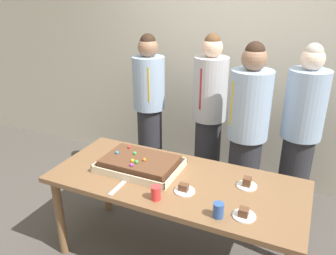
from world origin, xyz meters
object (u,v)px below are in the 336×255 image
at_px(sheet_cake, 140,164).
at_px(plated_slice_near_right, 184,189).
at_px(cake_server_utensil, 117,188).
at_px(plated_slice_near_left, 244,214).
at_px(person_green_shirt_behind, 209,116).
at_px(person_far_right_suit, 300,136).
at_px(drink_cup_middle, 156,193).
at_px(drink_cup_nearest, 218,210).
at_px(party_table, 175,189).
at_px(plated_slice_far_left, 247,184).
at_px(person_striped_tie_right, 247,135).
at_px(person_serving_front, 149,110).

distance_m(sheet_cake, plated_slice_near_right, 0.48).
bearing_deg(cake_server_utensil, plated_slice_near_left, 3.62).
bearing_deg(plated_slice_near_right, person_green_shirt_behind, 100.13).
bearing_deg(person_far_right_suit, plated_slice_near_right, 18.48).
relative_size(plated_slice_near_right, drink_cup_middle, 1.50).
bearing_deg(drink_cup_nearest, drink_cup_middle, 178.85).
bearing_deg(drink_cup_nearest, cake_server_utensil, 179.22).
height_order(party_table, plated_slice_far_left, plated_slice_far_left).
height_order(plated_slice_near_left, person_striped_tie_right, person_striped_tie_right).
relative_size(drink_cup_middle, person_serving_front, 0.06).
relative_size(plated_slice_near_left, drink_cup_nearest, 1.50).
xyz_separation_m(cake_server_utensil, person_green_shirt_behind, (0.24, 1.37, 0.13)).
bearing_deg(person_serving_front, plated_slice_far_left, 31.73).
height_order(plated_slice_far_left, person_far_right_suit, person_far_right_suit).
xyz_separation_m(plated_slice_near_left, person_serving_front, (-1.32, 1.25, 0.10)).
distance_m(party_table, plated_slice_near_right, 0.20).
distance_m(drink_cup_nearest, person_far_right_suit, 1.33).
xyz_separation_m(drink_cup_middle, cake_server_utensil, (-0.31, 0.00, -0.05)).
xyz_separation_m(party_table, plated_slice_near_right, (0.12, -0.12, 0.11)).
height_order(sheet_cake, plated_slice_far_left, sheet_cake).
height_order(party_table, plated_slice_near_right, plated_slice_near_right).
bearing_deg(drink_cup_nearest, party_table, 144.82).
bearing_deg(person_green_shirt_behind, person_far_right_suit, 95.53).
bearing_deg(drink_cup_nearest, person_striped_tie_right, 93.39).
height_order(plated_slice_near_left, drink_cup_nearest, drink_cup_nearest).
xyz_separation_m(sheet_cake, plated_slice_near_left, (0.90, -0.27, -0.03)).
height_order(party_table, person_green_shirt_behind, person_green_shirt_behind).
distance_m(plated_slice_near_left, person_serving_front, 1.82).
bearing_deg(person_far_right_suit, person_striped_tie_right, -16.13).
bearing_deg(cake_server_utensil, plated_slice_near_right, 20.02).
height_order(plated_slice_near_right, person_striped_tie_right, person_striped_tie_right).
xyz_separation_m(drink_cup_nearest, person_striped_tie_right, (-0.06, 1.08, 0.08)).
bearing_deg(drink_cup_middle, person_far_right_suit, 56.96).
height_order(drink_cup_middle, person_striped_tie_right, person_striped_tie_right).
xyz_separation_m(person_serving_front, person_far_right_suit, (1.55, -0.04, -0.00)).
relative_size(cake_server_utensil, person_striped_tie_right, 0.12).
relative_size(person_green_shirt_behind, person_striped_tie_right, 1.00).
distance_m(party_table, person_green_shirt_behind, 1.11).
xyz_separation_m(party_table, person_green_shirt_behind, (-0.09, 1.08, 0.22)).
relative_size(plated_slice_near_left, person_far_right_suit, 0.09).
height_order(party_table, cake_server_utensil, cake_server_utensil).
xyz_separation_m(sheet_cake, plated_slice_far_left, (0.84, 0.10, -0.02)).
distance_m(drink_cup_middle, person_serving_front, 1.50).
height_order(cake_server_utensil, person_striped_tie_right, person_striped_tie_right).
height_order(drink_cup_nearest, person_serving_front, person_serving_front).
height_order(drink_cup_nearest, person_far_right_suit, person_far_right_suit).
relative_size(plated_slice_far_left, drink_cup_nearest, 1.50).
distance_m(person_serving_front, person_far_right_suit, 1.55).
distance_m(sheet_cake, plated_slice_far_left, 0.85).
relative_size(plated_slice_near_right, person_serving_front, 0.09).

